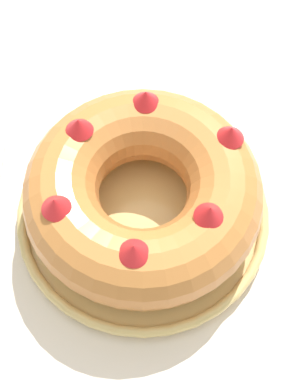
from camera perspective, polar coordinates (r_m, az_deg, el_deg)
The scene contains 4 objects.
ground_plane at distance 1.40m, azimuth -0.38°, elevation -17.31°, with size 8.00×8.00×0.00m, color #4C4742.
dining_table at distance 0.74m, azimuth -0.69°, elevation -6.79°, with size 1.55×1.01×0.78m.
serving_dish at distance 0.65m, azimuth 0.00°, elevation -2.25°, with size 0.31×0.31×0.02m.
bundt_cake at distance 0.60m, azimuth 0.00°, elevation 0.04°, with size 0.27×0.27×0.10m.
Camera 1 is at (0.01, -0.27, 1.37)m, focal length 50.00 mm.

